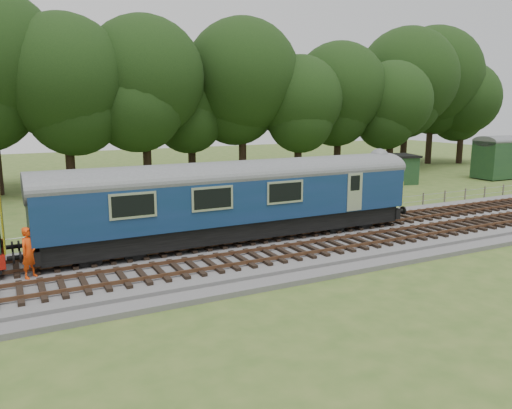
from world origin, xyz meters
TOP-DOWN VIEW (x-y plane):
  - ground at (0.00, 0.00)m, footprint 120.00×120.00m
  - ballast at (0.00, 0.00)m, footprint 70.00×7.00m
  - track_north at (0.00, 1.40)m, footprint 67.20×2.40m
  - track_south at (0.00, -1.60)m, footprint 67.20×2.40m
  - fence at (0.00, 4.50)m, footprint 64.00×0.12m
  - tree_line at (0.00, 22.00)m, footprint 70.00×8.00m
  - dmu_railcar at (-5.13, 1.40)m, footprint 18.05×2.86m
  - worker at (-14.23, 0.09)m, footprint 0.84×0.81m
  - shed at (16.04, 13.63)m, footprint 3.81×3.81m

SIDE VIEW (x-z plane):
  - ground at x=0.00m, z-range 0.00..0.00m
  - fence at x=0.00m, z-range -0.50..0.50m
  - tree_line at x=0.00m, z-range -9.00..9.00m
  - ballast at x=0.00m, z-range 0.00..0.35m
  - track_north at x=0.00m, z-range 0.31..0.52m
  - track_south at x=0.00m, z-range 0.31..0.52m
  - shed at x=16.04m, z-range 0.02..2.54m
  - worker at x=-14.23m, z-range 0.35..2.28m
  - dmu_railcar at x=-5.13m, z-range 0.67..4.54m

